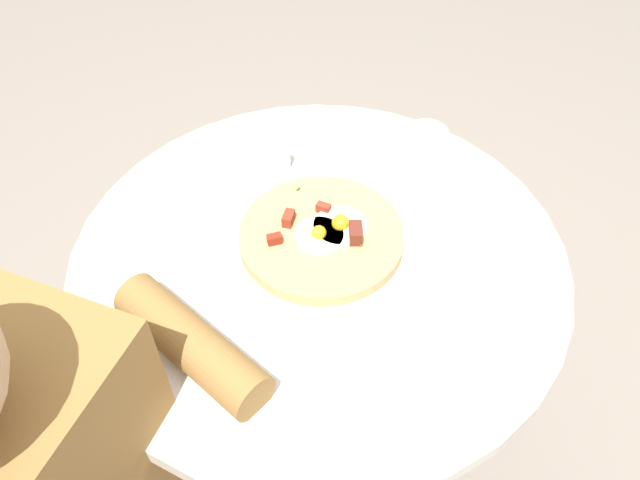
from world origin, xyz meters
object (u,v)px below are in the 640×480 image
Objects in this scene: pizza_plate at (321,243)px; fork at (508,268)px; pepper_shaker at (421,146)px; water_glass at (424,159)px; dining_table at (319,314)px; knife at (488,257)px; bread_plate at (410,404)px; salt_shaker at (283,157)px; breakfast_pizza at (322,236)px.

fork is (-0.06, 0.29, 0.00)m from pizza_plate.
pepper_shaker is at bearing 62.58° from fork.
pepper_shaker is (-0.08, -0.02, -0.03)m from water_glass.
knife is (-0.08, 0.26, 0.18)m from dining_table.
bread_plate is at bearing -168.98° from knife.
fork is 0.04m from knife.
salt_shaker reaches higher than dining_table.
pizza_plate is 6.69× the size of salt_shaker.
dining_table is 0.35m from fork.
breakfast_pizza is 0.23m from water_glass.
fork is 0.30m from pepper_shaker.
dining_table is at bearing 3.37° from pizza_plate.
salt_shaker reaches higher than pizza_plate.
dining_table is at bearing -2.19° from breakfast_pizza.
pepper_shaker is at bearing -166.25° from bread_plate.
bread_plate is at bearing 13.75° from pepper_shaker.
dining_table is 0.33m from knife.
salt_shaker is (-0.16, -0.14, 0.00)m from breakfast_pizza.
fork reaches higher than dining_table.
dining_table is 2.41× the size of pizza_plate.
salt_shaker is at bearing 97.74° from knife.
pizza_plate reaches higher than bread_plate.
water_glass is (-0.20, 0.11, 0.04)m from breakfast_pizza.
bread_plate is 0.87× the size of fork.
pepper_shaker is (-0.12, 0.23, 0.00)m from salt_shaker.
knife is 0.27m from pepper_shaker.
water_glass is 2.45× the size of salt_shaker.
pizza_plate is 1.86× the size of fork.
water_glass is (-0.21, 0.11, 0.24)m from dining_table.
fork is at bearing 100.96° from breakfast_pizza.
breakfast_pizza is 0.31m from bread_plate.
breakfast_pizza reaches higher than bread_plate.
pizza_plate is 2.15× the size of bread_plate.
bread_plate reaches higher than knife.
pizza_plate reaches higher than fork.
knife is at bearing 104.92° from breakfast_pizza.
pepper_shaker is at bearing 118.41° from salt_shaker.
dining_table is 0.35m from bread_plate.
water_glass reaches higher than pepper_shaker.
dining_table is 3.02× the size of breakfast_pizza.
breakfast_pizza reaches higher than dining_table.
knife reaches higher than dining_table.
knife is at bearing 77.73° from salt_shaker.
knife is at bearing 107.37° from dining_table.
knife is 1.47× the size of water_glass.
bread_plate is at bearing 43.70° from pizza_plate.
breakfast_pizza is 1.72× the size of bread_plate.
water_glass reaches higher than pizza_plate.
salt_shaker is at bearing -140.77° from dining_table.
bread_plate is 0.30m from knife.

